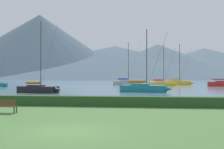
{
  "coord_description": "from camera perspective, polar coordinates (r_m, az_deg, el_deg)",
  "views": [
    {
      "loc": [
        3.45,
        -12.55,
        2.51
      ],
      "look_at": [
        -6.05,
        67.53,
        3.19
      ],
      "focal_mm": 44.58,
      "sensor_mm": 36.0,
      "label": 1
    }
  ],
  "objects": [
    {
      "name": "distant_hill_west_ridge",
      "position": [
        334.16,
        9.33,
        2.61
      ],
      "size": [
        212.77,
        212.77,
        41.06
      ],
      "primitive_type": "cone",
      "color": "#4C6070",
      "rests_on": "ground_plane"
    },
    {
      "name": "distant_hill_central_peak",
      "position": [
        362.9,
        0.56,
        2.49
      ],
      "size": [
        357.53,
        357.53,
        42.65
      ],
      "primitive_type": "cone",
      "color": "#425666",
      "rests_on": "ground_plane"
    },
    {
      "name": "ground_plane",
      "position": [
        13.25,
        -8.61,
        -11.39
      ],
      "size": [
        1000.0,
        1000.0,
        0.0
      ],
      "primitive_type": "plane",
      "color": "#477038"
    },
    {
      "name": "harbor_water",
      "position": [
        149.61,
        5.44,
        -1.44
      ],
      "size": [
        320.0,
        246.0,
        0.0
      ],
      "primitive_type": "cube",
      "color": "slate",
      "rests_on": "ground_plane"
    },
    {
      "name": "sailboat_slip_4",
      "position": [
        85.82,
        3.02,
        -1.65
      ],
      "size": [
        9.06,
        2.83,
        13.18
      ],
      "rotation": [
        0.0,
        0.0,
        -0.02
      ],
      "color": "#9E9EA3",
      "rests_on": "harbor_water"
    },
    {
      "name": "sailboat_slip_3",
      "position": [
        76.6,
        10.21,
        -1.85
      ],
      "size": [
        7.9,
        2.54,
        11.23
      ],
      "rotation": [
        0.0,
        0.0,
        -0.03
      ],
      "color": "gold",
      "rests_on": "harbor_water"
    },
    {
      "name": "distant_hill_far_shoulder",
      "position": [
        344.41,
        -14.65,
        5.52
      ],
      "size": [
        228.91,
        228.91,
        76.88
      ],
      "primitive_type": "cone",
      "color": "#425666",
      "rests_on": "ground_plane"
    },
    {
      "name": "sailboat_slip_0",
      "position": [
        45.9,
        6.53,
        -2.74
      ],
      "size": [
        8.57,
        4.26,
        10.28
      ],
      "rotation": [
        0.0,
        0.0,
        -0.26
      ],
      "color": "#19707A",
      "rests_on": "harbor_water"
    },
    {
      "name": "sailboat_slip_2",
      "position": [
        79.04,
        21.89,
        -1.73
      ],
      "size": [
        9.15,
        3.8,
        11.22
      ],
      "rotation": [
        0.0,
        0.0,
        -0.15
      ],
      "color": "red",
      "rests_on": "harbor_water"
    },
    {
      "name": "park_bench_under_tree",
      "position": [
        20.75,
        -21.01,
        -5.92
      ],
      "size": [
        1.58,
        0.54,
        0.95
      ],
      "rotation": [
        0.0,
        0.0,
        -0.04
      ],
      "color": "brown",
      "rests_on": "ground_plane"
    },
    {
      "name": "distant_hill_east_ridge",
      "position": [
        392.06,
        18.3,
        2.18
      ],
      "size": [
        276.68,
        276.68,
        41.11
      ],
      "primitive_type": "cone",
      "color": "#4C6070",
      "rests_on": "ground_plane"
    },
    {
      "name": "hedge_line",
      "position": [
        23.89,
        -1.57,
        -5.48
      ],
      "size": [
        80.0,
        1.2,
        0.85
      ],
      "primitive_type": "cube",
      "color": "#284C23",
      "rests_on": "ground_plane"
    },
    {
      "name": "sailboat_slip_6",
      "position": [
        45.27,
        -14.86,
        -2.83
      ],
      "size": [
        7.64,
        3.82,
        11.18
      ],
      "rotation": [
        0.0,
        0.0,
        -0.26
      ],
      "color": "black",
      "rests_on": "harbor_water"
    },
    {
      "name": "sailboat_slip_11",
      "position": [
        89.16,
        13.34,
        -1.58
      ],
      "size": [
        9.42,
        4.05,
        12.74
      ],
      "rotation": [
        0.0,
        0.0,
        -0.17
      ],
      "color": "gold",
      "rests_on": "harbor_water"
    }
  ]
}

